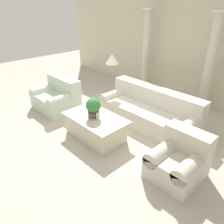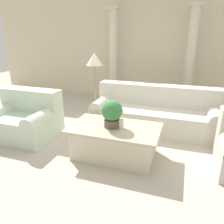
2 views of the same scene
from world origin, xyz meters
name	(u,v)px [view 2 (image 2 of 2)]	position (x,y,z in m)	size (l,w,h in m)	color
ground_plane	(117,143)	(0.00, 0.00, 0.00)	(16.00, 16.00, 0.00)	#BCB2A3
wall_back	(150,44)	(0.00, 2.96, 1.60)	(10.00, 0.06, 3.20)	beige
sofa_long	(155,112)	(0.52, 0.94, 0.34)	(2.49, 0.92, 0.86)	beige
loveseat	(25,118)	(-1.75, -0.22, 0.35)	(1.20, 0.92, 0.86)	silver
coffee_table	(115,141)	(0.09, -0.39, 0.25)	(1.39, 0.83, 0.50)	beige
potted_plant	(112,113)	(0.05, -0.40, 0.72)	(0.32, 0.32, 0.42)	brown
pillar_candle	(121,124)	(0.20, -0.41, 0.57)	(0.08, 0.08, 0.14)	silver
floor_lamp	(94,63)	(-0.81, 0.97, 1.27)	(0.35, 0.35, 1.48)	gray
column_left	(113,56)	(-0.91, 2.51, 1.28)	(0.33, 0.33, 2.51)	beige
column_right	(191,58)	(1.10, 2.51, 1.28)	(0.33, 0.33, 2.51)	beige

